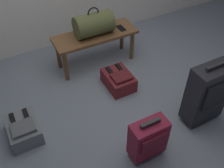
{
  "coord_description": "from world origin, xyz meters",
  "views": [
    {
      "loc": [
        -0.98,
        -1.52,
        2.08
      ],
      "look_at": [
        -0.07,
        0.22,
        0.25
      ],
      "focal_mm": 41.75,
      "sensor_mm": 36.0,
      "label": 1
    }
  ],
  "objects_px": {
    "duffel_bag_olive": "(94,24)",
    "backpack_maroon": "(119,80)",
    "bench": "(95,39)",
    "cell_phone": "(121,28)",
    "backpack_grey": "(24,129)",
    "suitcase_upright_charcoal": "(207,93)",
    "suitcase_small_burgundy": "(148,138)"
  },
  "relations": [
    {
      "from": "duffel_bag_olive",
      "to": "backpack_maroon",
      "type": "height_order",
      "value": "duffel_bag_olive"
    },
    {
      "from": "backpack_maroon",
      "to": "suitcase_upright_charcoal",
      "type": "bearing_deg",
      "value": -58.22
    },
    {
      "from": "backpack_grey",
      "to": "suitcase_upright_charcoal",
      "type": "bearing_deg",
      "value": -20.59
    },
    {
      "from": "backpack_grey",
      "to": "suitcase_small_burgundy",
      "type": "bearing_deg",
      "value": -37.91
    },
    {
      "from": "duffel_bag_olive",
      "to": "suitcase_upright_charcoal",
      "type": "height_order",
      "value": "duffel_bag_olive"
    },
    {
      "from": "bench",
      "to": "backpack_maroon",
      "type": "relative_size",
      "value": 2.63
    },
    {
      "from": "duffel_bag_olive",
      "to": "suitcase_upright_charcoal",
      "type": "relative_size",
      "value": 0.63
    },
    {
      "from": "bench",
      "to": "backpack_grey",
      "type": "bearing_deg",
      "value": -146.93
    },
    {
      "from": "bench",
      "to": "cell_phone",
      "type": "height_order",
      "value": "cell_phone"
    },
    {
      "from": "suitcase_upright_charcoal",
      "to": "suitcase_small_burgundy",
      "type": "distance_m",
      "value": 0.73
    },
    {
      "from": "cell_phone",
      "to": "suitcase_small_burgundy",
      "type": "bearing_deg",
      "value": -109.93
    },
    {
      "from": "duffel_bag_olive",
      "to": "suitcase_small_burgundy",
      "type": "height_order",
      "value": "duffel_bag_olive"
    },
    {
      "from": "suitcase_upright_charcoal",
      "to": "backpack_maroon",
      "type": "height_order",
      "value": "suitcase_upright_charcoal"
    },
    {
      "from": "backpack_maroon",
      "to": "backpack_grey",
      "type": "bearing_deg",
      "value": -170.23
    },
    {
      "from": "suitcase_small_burgundy",
      "to": "suitcase_upright_charcoal",
      "type": "bearing_deg",
      "value": 8.17
    },
    {
      "from": "duffel_bag_olive",
      "to": "bench",
      "type": "bearing_deg",
      "value": 0.0
    },
    {
      "from": "bench",
      "to": "suitcase_upright_charcoal",
      "type": "height_order",
      "value": "suitcase_upright_charcoal"
    },
    {
      "from": "suitcase_upright_charcoal",
      "to": "suitcase_small_burgundy",
      "type": "bearing_deg",
      "value": -171.83
    },
    {
      "from": "backpack_maroon",
      "to": "suitcase_small_burgundy",
      "type": "bearing_deg",
      "value": -103.16
    },
    {
      "from": "cell_phone",
      "to": "backpack_grey",
      "type": "height_order",
      "value": "cell_phone"
    },
    {
      "from": "duffel_bag_olive",
      "to": "backpack_maroon",
      "type": "distance_m",
      "value": 0.69
    },
    {
      "from": "suitcase_upright_charcoal",
      "to": "bench",
      "type": "bearing_deg",
      "value": 112.24
    },
    {
      "from": "suitcase_upright_charcoal",
      "to": "backpack_grey",
      "type": "xyz_separation_m",
      "value": [
        -1.63,
        0.61,
        -0.27
      ]
    },
    {
      "from": "duffel_bag_olive",
      "to": "cell_phone",
      "type": "height_order",
      "value": "duffel_bag_olive"
    },
    {
      "from": "cell_phone",
      "to": "backpack_grey",
      "type": "xyz_separation_m",
      "value": [
        -1.42,
        -0.67,
        -0.34
      ]
    },
    {
      "from": "suitcase_small_burgundy",
      "to": "backpack_grey",
      "type": "height_order",
      "value": "suitcase_small_burgundy"
    },
    {
      "from": "bench",
      "to": "suitcase_upright_charcoal",
      "type": "relative_size",
      "value": 1.43
    },
    {
      "from": "suitcase_small_burgundy",
      "to": "backpack_maroon",
      "type": "height_order",
      "value": "suitcase_small_burgundy"
    },
    {
      "from": "backpack_maroon",
      "to": "cell_phone",
      "type": "bearing_deg",
      "value": 58.76
    },
    {
      "from": "bench",
      "to": "cell_phone",
      "type": "bearing_deg",
      "value": -6.09
    },
    {
      "from": "cell_phone",
      "to": "backpack_grey",
      "type": "distance_m",
      "value": 1.61
    },
    {
      "from": "bench",
      "to": "backpack_maroon",
      "type": "height_order",
      "value": "bench"
    }
  ]
}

